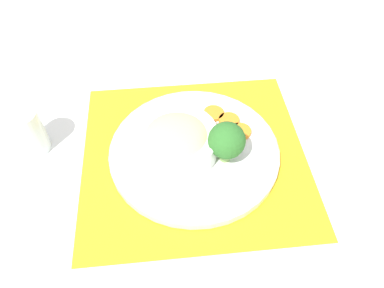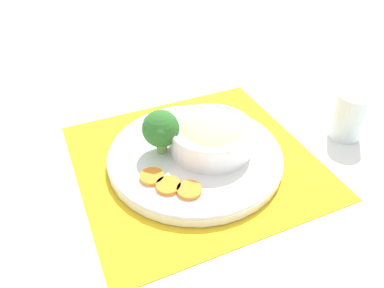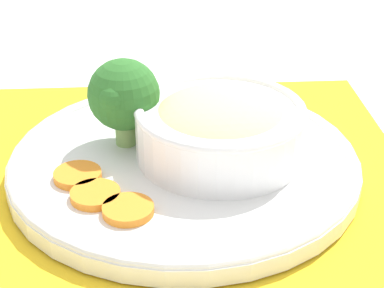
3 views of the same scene
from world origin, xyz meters
TOP-DOWN VIEW (x-y plane):
  - ground_plane at (0.00, 0.00)m, footprint 4.00×4.00m
  - placemat at (0.00, 0.00)m, footprint 0.44×0.45m
  - plate at (0.00, 0.00)m, footprint 0.33×0.33m
  - bowl at (-0.00, -0.03)m, footprint 0.16×0.16m
  - broccoli_floret at (0.03, 0.05)m, footprint 0.07×0.07m
  - carrot_slice_near at (-0.03, 0.10)m, footprint 0.04×0.04m
  - carrot_slice_middle at (-0.06, 0.08)m, footprint 0.04×0.04m
  - carrot_slice_far at (-0.08, 0.05)m, footprint 0.04×0.04m
  - water_glass at (-0.07, -0.31)m, footprint 0.06×0.06m

SIDE VIEW (x-z plane):
  - ground_plane at x=0.00m, z-range 0.00..0.00m
  - placemat at x=0.00m, z-range 0.00..0.00m
  - plate at x=0.00m, z-range 0.00..0.03m
  - carrot_slice_near at x=-0.03m, z-range 0.02..0.03m
  - carrot_slice_middle at x=-0.06m, z-range 0.02..0.03m
  - carrot_slice_far at x=-0.08m, z-range 0.02..0.03m
  - water_glass at x=-0.07m, z-range -0.01..0.09m
  - bowl at x=0.00m, z-range 0.02..0.08m
  - broccoli_floret at x=0.03m, z-range 0.03..0.11m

